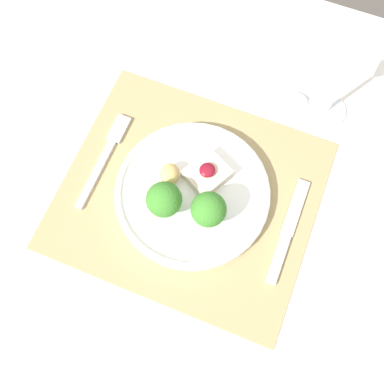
{
  "coord_description": "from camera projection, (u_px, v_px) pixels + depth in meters",
  "views": [
    {
      "loc": [
        0.1,
        -0.24,
        1.42
      ],
      "look_at": [
        0.01,
        -0.0,
        0.75
      ],
      "focal_mm": 42.0,
      "sensor_mm": 36.0,
      "label": 1
    }
  ],
  "objects": [
    {
      "name": "wine_glass_near",
      "position": [
        352.0,
        62.0,
        0.66
      ],
      "size": [
        0.08,
        0.08,
        0.19
      ],
      "color": "white",
      "rests_on": "dining_table"
    },
    {
      "name": "fork",
      "position": [
        106.0,
        154.0,
        0.76
      ],
      "size": [
        0.02,
        0.18,
        0.01
      ],
      "rotation": [
        0.0,
        0.0,
        -0.01
      ],
      "color": "silver",
      "rests_on": "placemat"
    },
    {
      "name": "ground_plane",
      "position": [
        191.0,
        274.0,
        1.42
      ],
      "size": [
        8.0,
        8.0,
        0.0
      ],
      "primitive_type": "plane",
      "color": "#4C4742"
    },
    {
      "name": "placemat",
      "position": [
        189.0,
        194.0,
        0.74
      ],
      "size": [
        0.41,
        0.36,
        0.0
      ],
      "primitive_type": "cube",
      "color": "#9E895B",
      "rests_on": "dining_table"
    },
    {
      "name": "dining_table",
      "position": [
        190.0,
        213.0,
        0.83
      ],
      "size": [
        1.17,
        0.95,
        0.73
      ],
      "color": "white",
      "rests_on": "ground_plane"
    },
    {
      "name": "spoon",
      "position": [
        283.0,
        97.0,
        0.8
      ],
      "size": [
        0.17,
        0.04,
        0.01
      ],
      "rotation": [
        0.0,
        0.0,
        -0.03
      ],
      "color": "silver",
      "rests_on": "dining_table"
    },
    {
      "name": "dinner_plate",
      "position": [
        191.0,
        194.0,
        0.72
      ],
      "size": [
        0.25,
        0.25,
        0.08
      ],
      "color": "white",
      "rests_on": "placemat"
    },
    {
      "name": "knife",
      "position": [
        285.0,
        237.0,
        0.71
      ],
      "size": [
        0.02,
        0.18,
        0.01
      ],
      "rotation": [
        0.0,
        0.0,
        0.03
      ],
      "color": "silver",
      "rests_on": "placemat"
    }
  ]
}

